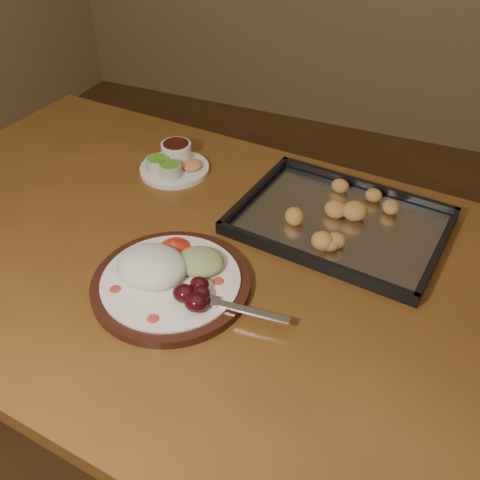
% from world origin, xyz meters
% --- Properties ---
extents(ground, '(4.00, 4.00, 0.00)m').
position_xyz_m(ground, '(0.00, 0.00, 0.00)').
color(ground, brown).
rests_on(ground, ground).
extents(dining_table, '(1.57, 1.03, 0.75)m').
position_xyz_m(dining_table, '(-0.16, -0.12, 0.65)').
color(dining_table, brown).
rests_on(dining_table, ground).
extents(dinner_plate, '(0.39, 0.30, 0.07)m').
position_xyz_m(dinner_plate, '(-0.16, -0.22, 0.77)').
color(dinner_plate, black).
rests_on(dinner_plate, dining_table).
extents(condiment_saucer, '(0.17, 0.17, 0.06)m').
position_xyz_m(condiment_saucer, '(-0.35, 0.14, 0.77)').
color(condiment_saucer, white).
rests_on(condiment_saucer, dining_table).
extents(baking_tray, '(0.46, 0.36, 0.04)m').
position_xyz_m(baking_tray, '(0.09, 0.08, 0.76)').
color(baking_tray, black).
rests_on(baking_tray, dining_table).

